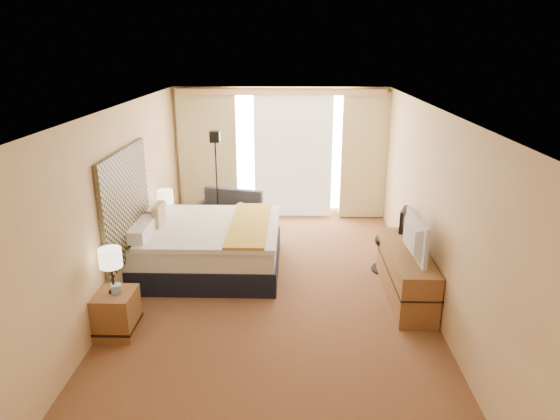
{
  "coord_description": "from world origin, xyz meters",
  "views": [
    {
      "loc": [
        0.26,
        -6.33,
        3.37
      ],
      "look_at": [
        0.07,
        0.4,
        1.13
      ],
      "focal_mm": 32.0,
      "sensor_mm": 36.0,
      "label": 1
    }
  ],
  "objects_px": {
    "television": "(409,237)",
    "bed": "(208,246)",
    "nightstand_right": "(167,238)",
    "lamp_left": "(110,259)",
    "desk_chair": "(393,243)",
    "media_dresser": "(406,274)",
    "lamp_right": "(165,197)",
    "nightstand_left": "(117,313)",
    "loveseat": "(230,219)",
    "floor_lamp": "(216,162)"
  },
  "relations": [
    {
      "from": "television",
      "to": "bed",
      "type": "bearing_deg",
      "value": 67.57
    },
    {
      "from": "nightstand_right",
      "to": "lamp_left",
      "type": "distance_m",
      "value": 2.58
    },
    {
      "from": "television",
      "to": "desk_chair",
      "type": "bearing_deg",
      "value": -3.46
    },
    {
      "from": "media_dresser",
      "to": "lamp_right",
      "type": "relative_size",
      "value": 3.28
    },
    {
      "from": "nightstand_left",
      "to": "loveseat",
      "type": "xyz_separation_m",
      "value": [
        0.93,
        3.53,
        -0.02
      ]
    },
    {
      "from": "bed",
      "to": "desk_chair",
      "type": "xyz_separation_m",
      "value": [
        2.86,
        -0.02,
        0.08
      ]
    },
    {
      "from": "nightstand_right",
      "to": "bed",
      "type": "bearing_deg",
      "value": -36.58
    },
    {
      "from": "nightstand_left",
      "to": "desk_chair",
      "type": "xyz_separation_m",
      "value": [
        3.67,
        1.88,
        0.19
      ]
    },
    {
      "from": "lamp_left",
      "to": "nightstand_right",
      "type": "bearing_deg",
      "value": 89.78
    },
    {
      "from": "nightstand_left",
      "to": "nightstand_right",
      "type": "distance_m",
      "value": 2.5
    },
    {
      "from": "loveseat",
      "to": "lamp_left",
      "type": "distance_m",
      "value": 3.71
    },
    {
      "from": "nightstand_right",
      "to": "media_dresser",
      "type": "relative_size",
      "value": 0.31
    },
    {
      "from": "media_dresser",
      "to": "nightstand_left",
      "type": "bearing_deg",
      "value": -164.16
    },
    {
      "from": "lamp_left",
      "to": "television",
      "type": "xyz_separation_m",
      "value": [
        3.66,
        0.83,
        -0.01
      ]
    },
    {
      "from": "desk_chair",
      "to": "lamp_right",
      "type": "bearing_deg",
      "value": -168.82
    },
    {
      "from": "nightstand_left",
      "to": "bed",
      "type": "xyz_separation_m",
      "value": [
        0.81,
        1.9,
        0.11
      ]
    },
    {
      "from": "lamp_left",
      "to": "lamp_right",
      "type": "xyz_separation_m",
      "value": [
        0.02,
        2.51,
        -0.01
      ]
    },
    {
      "from": "nightstand_left",
      "to": "television",
      "type": "relative_size",
      "value": 0.58
    },
    {
      "from": "loveseat",
      "to": "bed",
      "type": "bearing_deg",
      "value": -78.69
    },
    {
      "from": "media_dresser",
      "to": "television",
      "type": "height_order",
      "value": "television"
    },
    {
      "from": "nightstand_right",
      "to": "bed",
      "type": "relative_size",
      "value": 0.25
    },
    {
      "from": "lamp_right",
      "to": "loveseat",
      "type": "bearing_deg",
      "value": 47.35
    },
    {
      "from": "nightstand_right",
      "to": "floor_lamp",
      "type": "bearing_deg",
      "value": 55.4
    },
    {
      "from": "nightstand_right",
      "to": "loveseat",
      "type": "relative_size",
      "value": 0.4
    },
    {
      "from": "nightstand_left",
      "to": "lamp_right",
      "type": "height_order",
      "value": "lamp_right"
    },
    {
      "from": "desk_chair",
      "to": "television",
      "type": "bearing_deg",
      "value": -69.94
    },
    {
      "from": "media_dresser",
      "to": "loveseat",
      "type": "distance_m",
      "value": 3.72
    },
    {
      "from": "loveseat",
      "to": "nightstand_left",
      "type": "bearing_deg",
      "value": -89.12
    },
    {
      "from": "nightstand_left",
      "to": "nightstand_right",
      "type": "xyz_separation_m",
      "value": [
        0.0,
        2.5,
        0.0
      ]
    },
    {
      "from": "media_dresser",
      "to": "lamp_left",
      "type": "bearing_deg",
      "value": -164.51
    },
    {
      "from": "loveseat",
      "to": "television",
      "type": "height_order",
      "value": "television"
    },
    {
      "from": "loveseat",
      "to": "lamp_right",
      "type": "height_order",
      "value": "lamp_right"
    },
    {
      "from": "loveseat",
      "to": "desk_chair",
      "type": "xyz_separation_m",
      "value": [
        2.74,
        -1.65,
        0.21
      ]
    },
    {
      "from": "nightstand_left",
      "to": "desk_chair",
      "type": "bearing_deg",
      "value": 27.17
    },
    {
      "from": "loveseat",
      "to": "lamp_left",
      "type": "height_order",
      "value": "lamp_left"
    },
    {
      "from": "bed",
      "to": "loveseat",
      "type": "height_order",
      "value": "bed"
    },
    {
      "from": "lamp_right",
      "to": "nightstand_left",
      "type": "bearing_deg",
      "value": -90.3
    },
    {
      "from": "media_dresser",
      "to": "lamp_left",
      "type": "distance_m",
      "value": 3.9
    },
    {
      "from": "floor_lamp",
      "to": "desk_chair",
      "type": "height_order",
      "value": "floor_lamp"
    },
    {
      "from": "floor_lamp",
      "to": "television",
      "type": "height_order",
      "value": "floor_lamp"
    },
    {
      "from": "nightstand_right",
      "to": "desk_chair",
      "type": "distance_m",
      "value": 3.73
    },
    {
      "from": "floor_lamp",
      "to": "lamp_left",
      "type": "xyz_separation_m",
      "value": [
        -0.73,
        -3.52,
        -0.36
      ]
    },
    {
      "from": "floor_lamp",
      "to": "lamp_left",
      "type": "height_order",
      "value": "floor_lamp"
    },
    {
      "from": "nightstand_left",
      "to": "media_dresser",
      "type": "bearing_deg",
      "value": 15.84
    },
    {
      "from": "bed",
      "to": "lamp_left",
      "type": "xyz_separation_m",
      "value": [
        -0.82,
        -1.88,
        0.6
      ]
    },
    {
      "from": "nightstand_right",
      "to": "media_dresser",
      "type": "xyz_separation_m",
      "value": [
        3.7,
        -1.45,
        0.07
      ]
    },
    {
      "from": "lamp_left",
      "to": "television",
      "type": "distance_m",
      "value": 3.75
    },
    {
      "from": "media_dresser",
      "to": "television",
      "type": "distance_m",
      "value": 0.65
    },
    {
      "from": "bed",
      "to": "desk_chair",
      "type": "relative_size",
      "value": 2.09
    },
    {
      "from": "loveseat",
      "to": "floor_lamp",
      "type": "bearing_deg",
      "value": -166.79
    }
  ]
}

